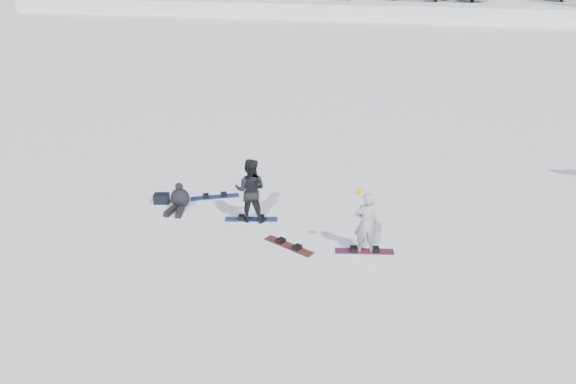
{
  "coord_description": "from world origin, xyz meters",
  "views": [
    {
      "loc": [
        1.59,
        -12.03,
        7.23
      ],
      "look_at": [
        -1.51,
        1.46,
        1.1
      ],
      "focal_mm": 35.0,
      "sensor_mm": 36.0,
      "label": 1
    }
  ],
  "objects_px": {
    "snowboard_loose_c": "(215,197)",
    "gear_bag": "(162,198)",
    "snowboarder_man": "(250,190)",
    "snowboard_loose_b": "(289,246)",
    "snowboarder_woman": "(366,222)",
    "seated_rider": "(179,199)"
  },
  "relations": [
    {
      "from": "seated_rider",
      "to": "gear_bag",
      "type": "xyz_separation_m",
      "value": [
        -0.7,
        0.25,
        -0.16
      ]
    },
    {
      "from": "snowboarder_woman",
      "to": "snowboard_loose_b",
      "type": "height_order",
      "value": "snowboarder_woman"
    },
    {
      "from": "snowboarder_woman",
      "to": "gear_bag",
      "type": "height_order",
      "value": "snowboarder_woman"
    },
    {
      "from": "gear_bag",
      "to": "snowboard_loose_c",
      "type": "xyz_separation_m",
      "value": [
        1.44,
        0.75,
        -0.14
      ]
    },
    {
      "from": "gear_bag",
      "to": "snowboard_loose_b",
      "type": "relative_size",
      "value": 0.3
    },
    {
      "from": "snowboarder_man",
      "to": "snowboard_loose_b",
      "type": "relative_size",
      "value": 1.24
    },
    {
      "from": "snowboarder_man",
      "to": "gear_bag",
      "type": "relative_size",
      "value": 4.12
    },
    {
      "from": "snowboard_loose_c",
      "to": "gear_bag",
      "type": "bearing_deg",
      "value": -177.4
    },
    {
      "from": "snowboarder_man",
      "to": "snowboard_loose_b",
      "type": "bearing_deg",
      "value": 134.15
    },
    {
      "from": "snowboard_loose_c",
      "to": "snowboarder_man",
      "type": "bearing_deg",
      "value": -63.48
    },
    {
      "from": "seated_rider",
      "to": "gear_bag",
      "type": "bearing_deg",
      "value": 157.32
    },
    {
      "from": "seated_rider",
      "to": "gear_bag",
      "type": "distance_m",
      "value": 0.76
    },
    {
      "from": "snowboarder_woman",
      "to": "snowboard_loose_b",
      "type": "bearing_deg",
      "value": -8.3
    },
    {
      "from": "snowboarder_man",
      "to": "gear_bag",
      "type": "height_order",
      "value": "snowboarder_man"
    },
    {
      "from": "snowboarder_woman",
      "to": "snowboard_loose_c",
      "type": "height_order",
      "value": "snowboarder_woman"
    },
    {
      "from": "seated_rider",
      "to": "snowboard_loose_c",
      "type": "relative_size",
      "value": 0.65
    },
    {
      "from": "snowboarder_man",
      "to": "snowboard_loose_b",
      "type": "distance_m",
      "value": 2.1
    },
    {
      "from": "gear_bag",
      "to": "snowboard_loose_b",
      "type": "height_order",
      "value": "gear_bag"
    },
    {
      "from": "gear_bag",
      "to": "snowboard_loose_c",
      "type": "height_order",
      "value": "gear_bag"
    },
    {
      "from": "snowboarder_woman",
      "to": "gear_bag",
      "type": "bearing_deg",
      "value": -27.21
    },
    {
      "from": "snowboarder_man",
      "to": "gear_bag",
      "type": "bearing_deg",
      "value": -12.83
    },
    {
      "from": "snowboarder_woman",
      "to": "snowboard_loose_b",
      "type": "relative_size",
      "value": 1.21
    }
  ]
}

